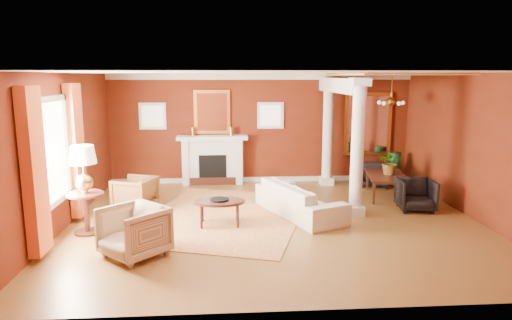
{
  "coord_description": "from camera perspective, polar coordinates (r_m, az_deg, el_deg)",
  "views": [
    {
      "loc": [
        -0.96,
        -8.62,
        2.84
      ],
      "look_at": [
        -0.34,
        0.49,
        1.15
      ],
      "focal_mm": 32.0,
      "sensor_mm": 36.0,
      "label": 1
    }
  ],
  "objects": [
    {
      "name": "side_table",
      "position": [
        8.73,
        -20.72,
        -1.65
      ],
      "size": [
        0.65,
        0.65,
        1.62
      ],
      "rotation": [
        0.0,
        0.0,
        -0.26
      ],
      "color": "black",
      "rests_on": "ground"
    },
    {
      "name": "fireplace",
      "position": [
        12.14,
        -5.43,
        0.03
      ],
      "size": [
        1.85,
        0.42,
        1.29
      ],
      "color": "silver",
      "rests_on": "ground"
    },
    {
      "name": "coffee_book",
      "position": [
        8.81,
        -4.81,
        -4.16
      ],
      "size": [
        0.18,
        0.07,
        0.25
      ],
      "primitive_type": "imported",
      "rotation": [
        0.0,
        0.0,
        0.27
      ],
      "color": "black",
      "rests_on": "coffee_table"
    },
    {
      "name": "potted_plant",
      "position": [
        11.14,
        16.57,
        1.0
      ],
      "size": [
        0.68,
        0.72,
        0.46
      ],
      "primitive_type": "imported",
      "rotation": [
        0.0,
        0.0,
        -0.3
      ],
      "color": "#26591E",
      "rests_on": "dining_table"
    },
    {
      "name": "flank_window_right",
      "position": [
        12.19,
        1.83,
        5.59
      ],
      "size": [
        0.7,
        0.07,
        0.7
      ],
      "color": "silver",
      "rests_on": "room_shell"
    },
    {
      "name": "ground",
      "position": [
        9.13,
        2.37,
        -7.66
      ],
      "size": [
        8.0,
        8.0,
        0.0
      ],
      "primitive_type": "plane",
      "color": "brown",
      "rests_on": "ground"
    },
    {
      "name": "left_window",
      "position": [
        8.66,
        -23.64,
        0.17
      ],
      "size": [
        0.21,
        2.55,
        2.6
      ],
      "color": "white",
      "rests_on": "room_shell"
    },
    {
      "name": "dining_table",
      "position": [
        11.22,
        16.1,
        -2.35
      ],
      "size": [
        0.84,
        1.62,
        0.86
      ],
      "primitive_type": "imported",
      "rotation": [
        0.0,
        0.0,
        1.37
      ],
      "color": "black",
      "rests_on": "ground"
    },
    {
      "name": "overmantel_mirror",
      "position": [
        12.11,
        -5.52,
        5.99
      ],
      "size": [
        0.95,
        0.07,
        1.15
      ],
      "color": "gold",
      "rests_on": "fireplace"
    },
    {
      "name": "base_trim",
      "position": [
        12.43,
        0.63,
        -2.43
      ],
      "size": [
        8.0,
        0.08,
        0.12
      ],
      "primitive_type": "cube",
      "color": "silver",
      "rests_on": "ground"
    },
    {
      "name": "flank_window_left",
      "position": [
        12.27,
        -12.79,
        5.37
      ],
      "size": [
        0.7,
        0.07,
        0.7
      ],
      "color": "silver",
      "rests_on": "room_shell"
    },
    {
      "name": "armchair_stripe",
      "position": [
        7.54,
        -15.02,
        -8.37
      ],
      "size": [
        1.2,
        1.2,
        0.9
      ],
      "primitive_type": "imported",
      "rotation": [
        0.0,
        0.0,
        -0.78
      ],
      "color": "tan",
      "rests_on": "ground"
    },
    {
      "name": "dining_chair_near",
      "position": [
        10.32,
        19.36,
        -3.94
      ],
      "size": [
        0.8,
        0.76,
        0.75
      ],
      "primitive_type": "imported",
      "rotation": [
        0.0,
        0.0,
        -0.11
      ],
      "color": "black",
      "rests_on": "ground"
    },
    {
      "name": "amber_ceiling",
      "position": [
        11.05,
        16.55,
        10.22
      ],
      "size": [
        2.3,
        3.4,
        0.04
      ],
      "primitive_type": "cube",
      "color": "#E39042",
      "rests_on": "room_shell"
    },
    {
      "name": "sofa",
      "position": [
        9.44,
        5.5,
        -4.25
      ],
      "size": [
        1.5,
        2.37,
        0.9
      ],
      "primitive_type": "imported",
      "rotation": [
        0.0,
        0.0,
        1.97
      ],
      "color": "#E9E3C4",
      "rests_on": "ground"
    },
    {
      "name": "rug",
      "position": [
        9.43,
        -3.98,
        -7.02
      ],
      "size": [
        4.08,
        4.75,
        0.02
      ],
      "primitive_type": "cube",
      "rotation": [
        0.0,
        0.0,
        -0.3
      ],
      "color": "maroon",
      "rests_on": "ground"
    },
    {
      "name": "column_back",
      "position": [
        12.01,
        8.95,
        3.6
      ],
      "size": [
        0.36,
        0.36,
        2.8
      ],
      "color": "silver",
      "rests_on": "ground"
    },
    {
      "name": "chandelier",
      "position": [
        11.13,
        16.54,
        7.01
      ],
      "size": [
        0.6,
        0.62,
        0.75
      ],
      "color": "#B38738",
      "rests_on": "room_shell"
    },
    {
      "name": "dining_mirror",
      "position": [
        12.74,
        13.8,
        4.38
      ],
      "size": [
        1.3,
        0.07,
        1.7
      ],
      "color": "gold",
      "rests_on": "room_shell"
    },
    {
      "name": "dining_chair_far",
      "position": [
        12.31,
        14.57,
        -1.41
      ],
      "size": [
        0.91,
        0.89,
        0.75
      ],
      "primitive_type": "imported",
      "rotation": [
        0.0,
        0.0,
        2.8
      ],
      "color": "black",
      "rests_on": "ground"
    },
    {
      "name": "coffee_table",
      "position": [
        8.79,
        -4.57,
        -5.35
      ],
      "size": [
        0.98,
        0.98,
        0.49
      ],
      "rotation": [
        0.0,
        0.0,
        0.4
      ],
      "color": "black",
      "rests_on": "ground"
    },
    {
      "name": "crown_trim",
      "position": [
        12.12,
        0.66,
        10.39
      ],
      "size": [
        8.0,
        0.08,
        0.16
      ],
      "primitive_type": "cube",
      "color": "silver",
      "rests_on": "room_shell"
    },
    {
      "name": "armchair_leopard",
      "position": [
        10.12,
        -14.88,
        -3.86
      ],
      "size": [
        0.94,
        0.97,
        0.79
      ],
      "primitive_type": "imported",
      "rotation": [
        0.0,
        0.0,
        -1.92
      ],
      "color": "black",
      "rests_on": "ground"
    },
    {
      "name": "column_front",
      "position": [
        9.42,
        12.57,
        1.6
      ],
      "size": [
        0.36,
        0.36,
        2.8
      ],
      "color": "silver",
      "rests_on": "ground"
    },
    {
      "name": "header_beam",
      "position": [
        10.85,
        10.43,
        9.16
      ],
      "size": [
        0.3,
        3.2,
        0.32
      ],
      "primitive_type": "cube",
      "color": "silver",
      "rests_on": "column_front"
    },
    {
      "name": "green_urn",
      "position": [
        12.58,
        16.81,
        -1.43
      ],
      "size": [
        0.36,
        0.36,
        0.87
      ],
      "color": "#123B1F",
      "rests_on": "ground"
    },
    {
      "name": "room_shell",
      "position": [
        8.71,
        2.47,
        5.06
      ],
      "size": [
        8.04,
        7.04,
        2.92
      ],
      "color": "#5D1D0C",
      "rests_on": "ground"
    }
  ]
}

